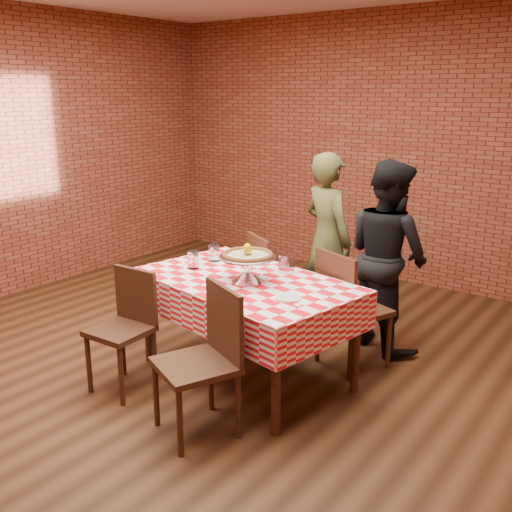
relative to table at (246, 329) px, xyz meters
name	(u,v)px	position (x,y,z in m)	size (l,w,h in m)	color
ground	(199,371)	(-0.33, -0.16, -0.38)	(6.00, 6.00, 0.00)	black
back_wall	(380,149)	(-0.33, 2.84, 1.08)	(5.50, 5.50, 0.00)	maroon
table	(246,329)	(0.00, 0.00, 0.00)	(1.57, 0.94, 0.75)	#452716
tablecloth	(246,297)	(0.00, 0.00, 0.25)	(1.61, 0.98, 0.27)	red
pizza_stand	(248,269)	(0.04, -0.02, 0.47)	(0.41, 0.41, 0.18)	silver
pizza	(247,256)	(0.04, -0.02, 0.57)	(0.36, 0.36, 0.03)	beige
lemon	(247,249)	(0.04, -0.02, 0.62)	(0.06, 0.06, 0.08)	yellow
water_glass_left	(193,260)	(-0.49, -0.03, 0.45)	(0.08, 0.08, 0.13)	white
water_glass_right	(214,253)	(-0.48, 0.22, 0.45)	(0.08, 0.08, 0.13)	white
side_plate	(288,298)	(0.47, -0.16, 0.39)	(0.17, 0.17, 0.01)	white
sweetener_packet_a	(286,308)	(0.55, -0.31, 0.39)	(0.05, 0.04, 0.01)	white
sweetener_packet_b	(298,305)	(0.59, -0.23, 0.39)	(0.05, 0.04, 0.01)	white
condiment_caddy	(287,264)	(0.14, 0.31, 0.45)	(0.09, 0.07, 0.13)	silver
chair_near_left	(120,333)	(-0.57, -0.69, 0.05)	(0.38, 0.38, 0.86)	#452716
chair_near_right	(195,364)	(0.21, -0.78, 0.09)	(0.44, 0.44, 0.92)	#452716
chair_far_left	(278,285)	(-0.26, 0.79, 0.07)	(0.42, 0.42, 0.90)	#452716
chair_far_right	(354,309)	(0.55, 0.64, 0.09)	(0.44, 0.44, 0.93)	#452716
diner_olive	(327,239)	(-0.08, 1.31, 0.40)	(0.57, 0.37, 1.55)	#4D512A
diner_black	(387,255)	(0.58, 1.13, 0.40)	(0.75, 0.59, 1.55)	black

